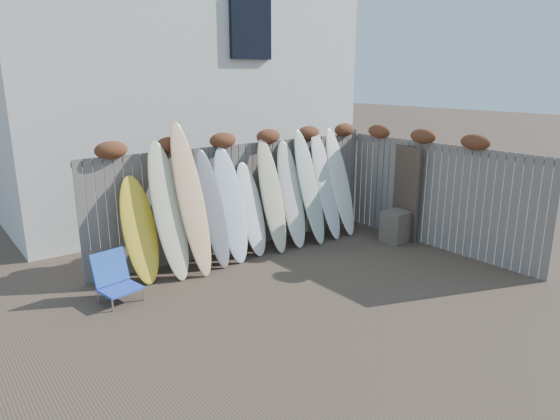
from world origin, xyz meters
TOP-DOWN VIEW (x-y plane):
  - ground at (0.00, 0.00)m, footprint 80.00×80.00m
  - back_fence at (0.06, 2.39)m, footprint 6.05×0.28m
  - right_fence at (2.99, 0.25)m, footprint 0.28×4.40m
  - house at (0.50, 6.50)m, footprint 8.50×5.50m
  - beach_chair at (-2.77, 1.57)m, footprint 0.63×0.66m
  - wooden_crate at (2.63, 0.84)m, footprint 0.57×0.49m
  - lattice_panel at (2.98, 1.12)m, footprint 0.36×1.23m
  - surfboard_0 at (-2.17, 2.02)m, footprint 0.56×0.62m
  - surfboard_1 at (-1.70, 1.93)m, footprint 0.56×0.81m
  - surfboard_2 at (-1.31, 1.90)m, footprint 0.53×0.90m
  - surfboard_3 at (-0.88, 1.95)m, footprint 0.52×0.75m
  - surfboard_4 at (-0.50, 1.98)m, footprint 0.55×0.72m
  - surfboard_5 at (-0.05, 2.01)m, footprint 0.54×0.64m
  - surfboard_6 at (0.39, 1.97)m, footprint 0.47×0.75m
  - surfboard_7 at (0.86, 1.98)m, footprint 0.54×0.75m
  - surfboard_8 at (1.27, 1.93)m, footprint 0.56×0.82m
  - surfboard_9 at (1.73, 1.96)m, footprint 0.58×0.81m
  - surfboard_10 at (2.14, 1.97)m, footprint 0.58×0.81m

SIDE VIEW (x-z plane):
  - ground at x=0.00m, z-range 0.00..0.00m
  - wooden_crate at x=2.63m, z-range 0.00..0.62m
  - beach_chair at x=-2.77m, z-range -0.03..0.69m
  - surfboard_5 at x=-0.05m, z-range 0.00..1.69m
  - surfboard_0 at x=-2.17m, z-range 0.00..1.70m
  - lattice_panel at x=2.98m, z-range 0.00..1.88m
  - surfboard_3 at x=-0.88m, z-range 0.00..2.01m
  - surfboard_4 at x=-0.50m, z-range 0.00..2.01m
  - surfboard_7 at x=0.86m, z-range 0.00..2.02m
  - surfboard_6 at x=0.39m, z-range 0.00..2.09m
  - surfboard_10 at x=2.14m, z-range 0.00..2.17m
  - surfboard_9 at x=1.73m, z-range 0.00..2.17m
  - surfboard_8 at x=1.27m, z-range 0.00..2.21m
  - surfboard_1 at x=-1.70m, z-range 0.00..2.22m
  - right_fence at x=2.99m, z-range 0.02..2.26m
  - back_fence at x=0.06m, z-range 0.06..2.30m
  - surfboard_2 at x=-1.31m, z-range 0.00..2.49m
  - house at x=0.50m, z-range 0.04..6.36m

